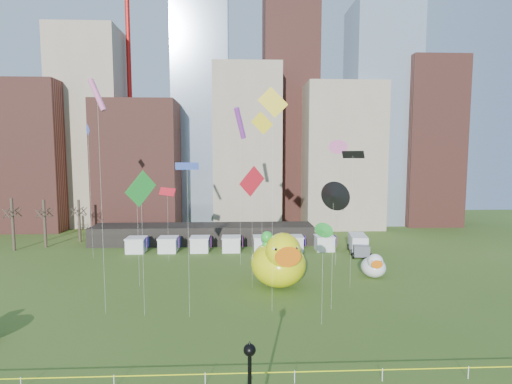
{
  "coord_description": "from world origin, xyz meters",
  "views": [
    {
      "loc": [
        2.34,
        -24.44,
        15.33
      ],
      "look_at": [
        3.83,
        10.18,
        12.0
      ],
      "focal_mm": 27.0,
      "sensor_mm": 36.0,
      "label": 1
    }
  ],
  "objects_px": {
    "big_duck": "(279,261)",
    "box_truck": "(358,244)",
    "small_duck": "(374,266)",
    "seahorse_green": "(267,246)",
    "seahorse_purple": "(266,246)"
  },
  "relations": [
    {
      "from": "seahorse_green",
      "to": "seahorse_purple",
      "type": "xyz_separation_m",
      "value": [
        0.13,
        3.62,
        -0.93
      ]
    },
    {
      "from": "small_duck",
      "to": "seahorse_green",
      "type": "xyz_separation_m",
      "value": [
        -13.68,
        -2.63,
        3.35
      ]
    },
    {
      "from": "big_duck",
      "to": "seahorse_green",
      "type": "bearing_deg",
      "value": 159.22
    },
    {
      "from": "seahorse_purple",
      "to": "box_truck",
      "type": "relative_size",
      "value": 0.79
    },
    {
      "from": "seahorse_green",
      "to": "seahorse_purple",
      "type": "bearing_deg",
      "value": 71.81
    },
    {
      "from": "big_duck",
      "to": "small_duck",
      "type": "bearing_deg",
      "value": 6.4
    },
    {
      "from": "big_duck",
      "to": "small_duck",
      "type": "relative_size",
      "value": 2.08
    },
    {
      "from": "seahorse_green",
      "to": "seahorse_purple",
      "type": "distance_m",
      "value": 3.74
    },
    {
      "from": "seahorse_purple",
      "to": "box_truck",
      "type": "distance_m",
      "value": 18.95
    },
    {
      "from": "big_duck",
      "to": "seahorse_purple",
      "type": "distance_m",
      "value": 4.25
    },
    {
      "from": "small_duck",
      "to": "seahorse_green",
      "type": "distance_m",
      "value": 14.33
    },
    {
      "from": "seahorse_purple",
      "to": "box_truck",
      "type": "xyz_separation_m",
      "value": [
        15.31,
        10.89,
        -2.46
      ]
    },
    {
      "from": "big_duck",
      "to": "box_truck",
      "type": "relative_size",
      "value": 1.33
    },
    {
      "from": "big_duck",
      "to": "box_truck",
      "type": "xyz_separation_m",
      "value": [
        14.0,
        14.86,
        -1.66
      ]
    },
    {
      "from": "seahorse_green",
      "to": "seahorse_purple",
      "type": "height_order",
      "value": "seahorse_green"
    }
  ]
}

